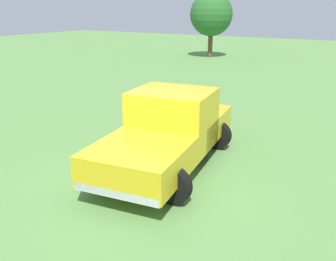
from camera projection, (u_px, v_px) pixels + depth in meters
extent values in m
plane|color=#5B8C47|center=(144.00, 178.00, 8.09)|extent=(80.00, 80.00, 0.00)
cylinder|color=black|center=(173.00, 185.00, 6.97)|extent=(0.76, 0.22, 0.76)
cylinder|color=black|center=(105.00, 172.00, 7.54)|extent=(0.76, 0.22, 0.76)
cylinder|color=black|center=(217.00, 135.00, 9.71)|extent=(0.76, 0.22, 0.76)
cylinder|color=black|center=(165.00, 128.00, 10.28)|extent=(0.76, 0.22, 0.76)
cube|color=gold|center=(139.00, 161.00, 7.23)|extent=(2.10, 2.20, 0.64)
cube|color=gold|center=(173.00, 119.00, 8.65)|extent=(2.04, 1.81, 1.40)
cube|color=slate|center=(173.00, 101.00, 8.51)|extent=(1.86, 1.56, 0.48)
cube|color=gold|center=(187.00, 123.00, 9.63)|extent=(2.15, 2.59, 0.60)
cube|color=silver|center=(116.00, 193.00, 6.52)|extent=(1.77, 0.37, 0.16)
cylinder|color=brown|center=(210.00, 42.00, 27.42)|extent=(0.35, 0.35, 2.18)
sphere|color=#286028|center=(211.00, 14.00, 26.76)|extent=(3.17, 3.17, 3.17)
cone|color=orange|center=(130.00, 113.00, 12.07)|extent=(0.32, 0.32, 0.55)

